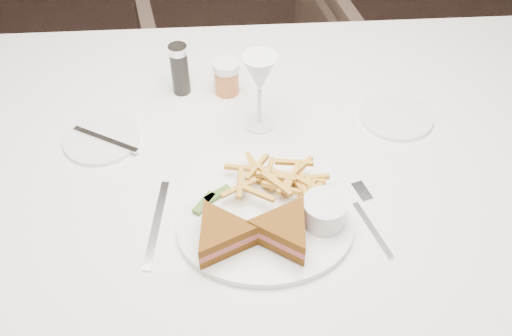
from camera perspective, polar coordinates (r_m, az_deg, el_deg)
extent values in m
plane|color=black|center=(1.85, -0.57, -12.52)|extent=(5.00, 5.00, 0.00)
cube|color=white|center=(1.44, -0.09, -10.37)|extent=(1.60, 1.08, 0.75)
imported|color=#45342A|center=(2.08, -1.19, 10.10)|extent=(0.80, 0.77, 0.71)
ellipsoid|color=white|center=(1.04, 0.97, -6.01)|extent=(0.32, 0.26, 0.01)
cube|color=silver|center=(1.06, -9.90, -5.49)|extent=(0.03, 0.21, 0.00)
cylinder|color=white|center=(1.24, -15.17, 2.85)|extent=(0.16, 0.16, 0.01)
cylinder|color=white|center=(1.29, 13.83, 5.05)|extent=(0.16, 0.16, 0.01)
cylinder|color=black|center=(1.30, -7.63, 9.74)|extent=(0.04, 0.04, 0.12)
cylinder|color=#B7622C|center=(1.31, -2.96, 9.03)|extent=(0.06, 0.06, 0.08)
cube|color=#406322|center=(1.07, -3.87, -2.67)|extent=(0.05, 0.05, 0.01)
cube|color=#406322|center=(1.06, -5.20, -3.54)|extent=(0.04, 0.05, 0.01)
cylinder|color=white|center=(1.03, 6.84, -4.33)|extent=(0.08, 0.08, 0.05)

